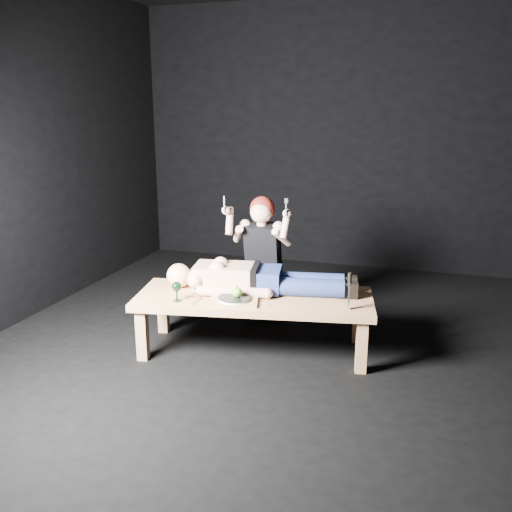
{
  "coord_description": "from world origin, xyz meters",
  "views": [
    {
      "loc": [
        0.87,
        -3.93,
        1.84
      ],
      "look_at": [
        -0.34,
        -0.08,
        0.75
      ],
      "focal_mm": 38.8,
      "sensor_mm": 36.0,
      "label": 1
    }
  ],
  "objects_px": {
    "lying_man": "(263,276)",
    "goblet": "(177,291)",
    "table": "(254,323)",
    "kneeling_woman": "(265,258)",
    "carving_knife": "(349,291)",
    "serving_tray": "(234,301)"
  },
  "relations": [
    {
      "from": "lying_man",
      "to": "goblet",
      "type": "xyz_separation_m",
      "value": [
        -0.54,
        -0.41,
        -0.05
      ]
    },
    {
      "from": "kneeling_woman",
      "to": "carving_knife",
      "type": "distance_m",
      "value": 1.06
    },
    {
      "from": "kneeling_woman",
      "to": "table",
      "type": "bearing_deg",
      "value": -82.18
    },
    {
      "from": "serving_tray",
      "to": "goblet",
      "type": "relative_size",
      "value": 2.33
    },
    {
      "from": "goblet",
      "to": "table",
      "type": "bearing_deg",
      "value": 29.45
    },
    {
      "from": "table",
      "to": "lying_man",
      "type": "height_order",
      "value": "lying_man"
    },
    {
      "from": "lying_man",
      "to": "carving_knife",
      "type": "bearing_deg",
      "value": -26.32
    },
    {
      "from": "kneeling_woman",
      "to": "serving_tray",
      "type": "xyz_separation_m",
      "value": [
        -0.0,
        -0.79,
        -0.12
      ]
    },
    {
      "from": "serving_tray",
      "to": "carving_knife",
      "type": "height_order",
      "value": "carving_knife"
    },
    {
      "from": "goblet",
      "to": "carving_knife",
      "type": "xyz_separation_m",
      "value": [
        1.24,
        0.21,
        0.06
      ]
    },
    {
      "from": "lying_man",
      "to": "carving_knife",
      "type": "height_order",
      "value": "carving_knife"
    },
    {
      "from": "kneeling_woman",
      "to": "carving_knife",
      "type": "relative_size",
      "value": 4.29
    },
    {
      "from": "kneeling_woman",
      "to": "carving_knife",
      "type": "height_order",
      "value": "kneeling_woman"
    },
    {
      "from": "table",
      "to": "lying_man",
      "type": "xyz_separation_m",
      "value": [
        0.03,
        0.13,
        0.35
      ]
    },
    {
      "from": "table",
      "to": "lying_man",
      "type": "bearing_deg",
      "value": 66.88
    },
    {
      "from": "serving_tray",
      "to": "goblet",
      "type": "xyz_separation_m",
      "value": [
        -0.41,
        -0.09,
        0.06
      ]
    },
    {
      "from": "carving_knife",
      "to": "goblet",
      "type": "bearing_deg",
      "value": 179.49
    },
    {
      "from": "kneeling_woman",
      "to": "goblet",
      "type": "height_order",
      "value": "kneeling_woman"
    },
    {
      "from": "serving_tray",
      "to": "carving_knife",
      "type": "distance_m",
      "value": 0.84
    },
    {
      "from": "table",
      "to": "goblet",
      "type": "relative_size",
      "value": 11.96
    },
    {
      "from": "lying_man",
      "to": "kneeling_woman",
      "type": "relative_size",
      "value": 1.43
    },
    {
      "from": "table",
      "to": "goblet",
      "type": "bearing_deg",
      "value": -160.63
    }
  ]
}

